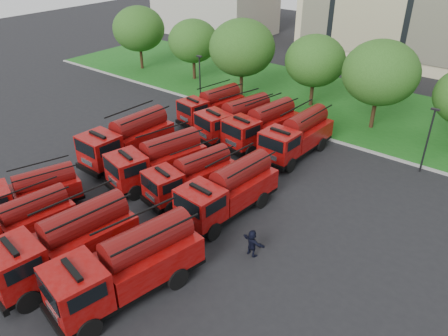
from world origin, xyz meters
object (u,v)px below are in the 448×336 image
Objects in this scene: fire_truck_3 at (128,265)px; fire_truck_5 at (158,160)px; fire_truck_11 at (297,135)px; fire_truck_9 at (236,119)px; fire_truck_8 at (212,105)px; firefighter_5 at (252,254)px; fire_truck_0 at (31,193)px; fire_truck_4 at (128,139)px; fire_truck_6 at (191,175)px; fire_truck_7 at (229,190)px; fire_truck_1 at (19,223)px; firefighter_3 at (75,318)px; fire_truck_10 at (262,125)px; firefighter_4 at (56,209)px; firefighter_0 at (48,265)px; fire_truck_2 at (66,243)px.

fire_truck_5 is at bearing 138.84° from fire_truck_3.
fire_truck_9 is at bearing -174.15° from fire_truck_11.
fire_truck_8 is 4.14× the size of firefighter_5.
fire_truck_0 is 19.88m from fire_truck_11.
fire_truck_4 is 1.14× the size of fire_truck_6.
fire_truck_7 is at bearing -26.52° from firefighter_5.
fire_truck_1 is 10.91m from fire_truck_6.
fire_truck_6 is 3.33m from fire_truck_7.
fire_truck_7 is 4.43× the size of firefighter_3.
fire_truck_11 is (3.34, 0.03, 0.03)m from fire_truck_10.
fire_truck_5 is 4.47× the size of firefighter_3.
fire_truck_0 reaches higher than firefighter_3.
firefighter_4 is at bearing -118.28° from fire_truck_6.
firefighter_5 is at bearing -49.46° from fire_truck_10.
fire_truck_8 is (-10.37, 10.81, -0.17)m from fire_truck_7.
firefighter_0 is at bearing -83.63° from fire_truck_10.
fire_truck_4 is 1.02× the size of fire_truck_9.
fire_truck_4 is 13.33m from fire_truck_11.
fire_truck_3 is at bearing 70.91° from firefighter_5.
firefighter_4 is (-2.69, -16.22, -1.68)m from fire_truck_9.
fire_truck_2 is 1.06× the size of fire_truck_5.
firefighter_0 is at bearing 3.55° from fire_truck_1.
fire_truck_9 is at bearing -41.48° from firefighter_5.
fire_truck_10 is at bearing -0.50° from fire_truck_8.
fire_truck_1 is at bearing -160.23° from fire_truck_3.
fire_truck_10 is at bearing 55.05° from fire_truck_4.
fire_truck_0 is at bearing -174.17° from fire_truck_3.
fire_truck_2 reaches higher than fire_truck_10.
fire_truck_2 is (6.52, -1.77, 0.36)m from fire_truck_0.
firefighter_5 is at bearing 39.44° from fire_truck_0.
fire_truck_1 is 11.24m from fire_truck_4.
fire_truck_8 reaches higher than firefighter_4.
fire_truck_4 is at bearing -102.67° from fire_truck_9.
fire_truck_11 reaches higher than firefighter_0.
fire_truck_2 is 6.57m from firefighter_4.
fire_truck_0 is 0.96× the size of fire_truck_6.
fire_truck_11 is (9.36, 17.54, 0.27)m from fire_truck_0.
fire_truck_2 is at bearing -156.51° from fire_truck_3.
fire_truck_11 reaches higher than fire_truck_1.
fire_truck_3 is 1.09× the size of fire_truck_10.
fire_truck_5 reaches higher than firefighter_0.
fire_truck_3 reaches higher than fire_truck_1.
firefighter_0 is (-5.18, -1.51, -1.82)m from fire_truck_3.
fire_truck_7 reaches higher than fire_truck_1.
fire_truck_0 reaches higher than firefighter_4.
fire_truck_7 is at bearing 10.64° from fire_truck_6.
fire_truck_5 is 4.22× the size of firefighter_4.
firefighter_5 is at bearing -116.63° from firefighter_4.
fire_truck_2 reaches higher than fire_truck_5.
fire_truck_11 is at bearing 9.08° from fire_truck_10.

